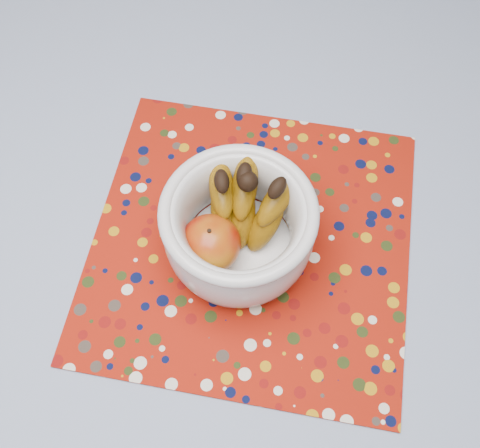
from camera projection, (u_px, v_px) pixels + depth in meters
The scene contains 4 objects.
table at pixel (165, 302), 0.81m from camera, with size 1.20×1.20×0.75m.
tablecloth at pixel (157, 281), 0.73m from camera, with size 1.32×1.32×0.01m, color slate.
placemat at pixel (251, 241), 0.75m from camera, with size 0.42×0.42×0.00m, color maroon.
fruit_bowl at pixel (239, 222), 0.69m from camera, with size 0.19×0.19×0.14m.
Camera 1 is at (0.19, -0.22, 1.44)m, focal length 42.00 mm.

